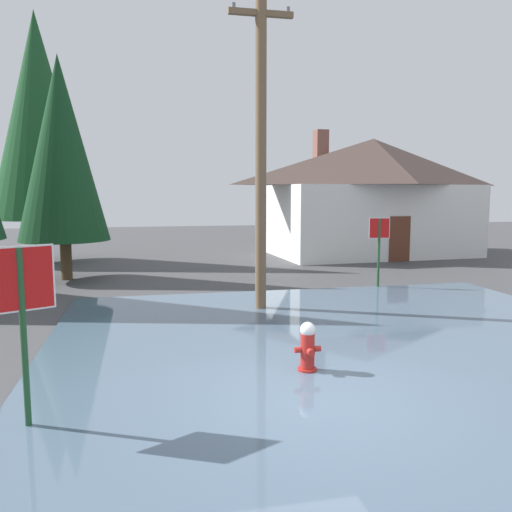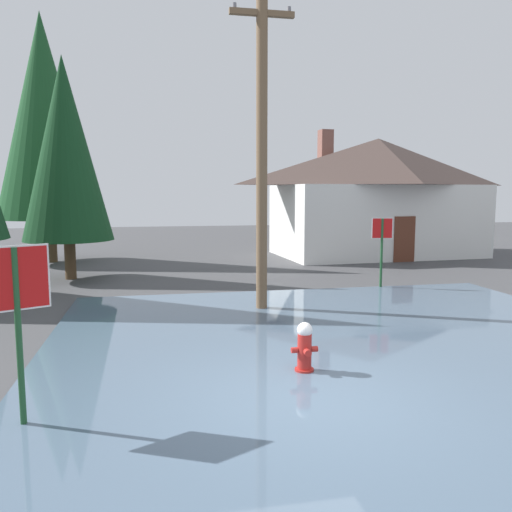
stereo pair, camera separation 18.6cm
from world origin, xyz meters
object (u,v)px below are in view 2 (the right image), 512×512
object	(u,v)px
utility_pole	(262,148)
pine_tree_mid_left	(44,117)
fire_hydrant	(305,349)
stop_sign_near	(17,298)
pine_tree_short_left	(65,149)
house	(377,195)
stop_sign_far	(382,239)

from	to	relation	value
utility_pole	pine_tree_mid_left	bearing A→B (deg)	123.31
fire_hydrant	utility_pole	bearing A→B (deg)	86.89
pine_tree_mid_left	stop_sign_near	bearing A→B (deg)	-80.56
fire_hydrant	pine_tree_short_left	xyz separation A→B (m)	(-5.36, 10.81, 4.06)
stop_sign_near	fire_hydrant	size ratio (longest dim) A/B	2.65
stop_sign_near	house	world-z (taller)	house
stop_sign_near	pine_tree_short_left	world-z (taller)	pine_tree_short_left
pine_tree_mid_left	pine_tree_short_left	xyz separation A→B (m)	(1.56, -4.85, -1.70)
pine_tree_mid_left	pine_tree_short_left	size ratio (longest dim) A/B	1.38
utility_pole	house	distance (m)	13.20
pine_tree_mid_left	pine_tree_short_left	bearing A→B (deg)	-72.16
utility_pole	pine_tree_short_left	xyz separation A→B (m)	(-5.61, 6.07, 0.36)
utility_pole	stop_sign_far	size ratio (longest dim) A/B	3.53
fire_hydrant	stop_sign_far	distance (m)	8.35
pine_tree_short_left	stop_sign_near	bearing A→B (deg)	-84.09
utility_pole	pine_tree_short_left	distance (m)	8.27
stop_sign_near	utility_pole	size ratio (longest dim) A/B	0.30
stop_sign_near	fire_hydrant	distance (m)	4.47
utility_pole	pine_tree_mid_left	world-z (taller)	pine_tree_mid_left
stop_sign_far	pine_tree_mid_left	xyz separation A→B (m)	(-11.47, 8.75, 4.62)
fire_hydrant	pine_tree_mid_left	bearing A→B (deg)	113.83
house	pine_tree_mid_left	size ratio (longest dim) A/B	0.98
stop_sign_near	stop_sign_far	world-z (taller)	stop_sign_near
stop_sign_near	house	bearing A→B (deg)	53.38
fire_hydrant	utility_pole	xyz separation A→B (m)	(0.26, 4.74, 3.70)
utility_pole	fire_hydrant	bearing A→B (deg)	-93.11
stop_sign_near	stop_sign_far	size ratio (longest dim) A/B	1.06
pine_tree_mid_left	stop_sign_far	bearing A→B (deg)	-37.34
fire_hydrant	pine_tree_mid_left	distance (m)	18.07
stop_sign_far	fire_hydrant	bearing A→B (deg)	-123.36
stop_sign_near	stop_sign_far	distance (m)	11.87
house	fire_hydrant	bearing A→B (deg)	-118.02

